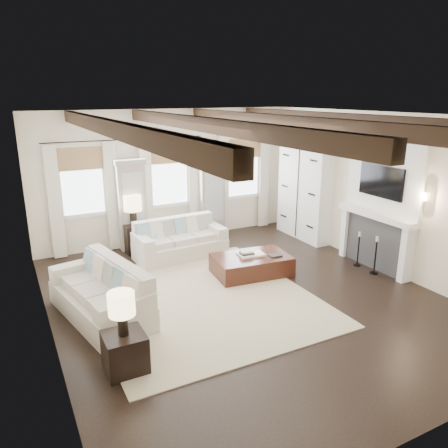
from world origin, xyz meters
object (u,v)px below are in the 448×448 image
side_table_front (125,352)px  side_table_back (135,238)px  sofa_left (104,295)px  ottoman (251,265)px  sofa_back (179,241)px

side_table_front → side_table_back: size_ratio=0.80×
sofa_left → side_table_back: size_ratio=3.43×
ottoman → side_table_front: bearing=-141.5°
ottoman → sofa_left: bearing=-167.0°
sofa_left → sofa_back: bearing=43.4°
sofa_back → ottoman: bearing=-60.7°
sofa_back → ottoman: 1.88m
sofa_left → side_table_front: bearing=-93.5°
side_table_back → ottoman: bearing=-53.9°
sofa_back → side_table_front: 4.26m
side_table_front → side_table_back: (1.41, 4.36, 0.07)m
sofa_back → sofa_left: 2.92m
sofa_back → ottoman: sofa_back is taller
sofa_left → side_table_back: bearing=64.4°
side_table_front → side_table_back: bearing=72.1°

